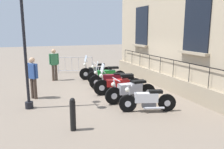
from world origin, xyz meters
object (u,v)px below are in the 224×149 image
(motorcycle_maroon, at_px, (112,80))
(motorcycle_red, at_px, (118,84))
(motorcycle_silver, at_px, (131,91))
(motorcycle_white, at_px, (147,101))
(bollard, at_px, (73,114))
(motorcycle_black, at_px, (96,72))
(pedestrian_standing, at_px, (54,63))
(motorcycle_green, at_px, (107,75))
(pedestrian_walking, at_px, (33,75))
(lamppost, at_px, (23,28))
(crowd_barrier, at_px, (75,64))

(motorcycle_maroon, xyz_separation_m, motorcycle_red, (0.08, 1.02, 0.02))
(motorcycle_silver, distance_m, motorcycle_white, 1.12)
(motorcycle_white, relative_size, bollard, 2.01)
(motorcycle_black, distance_m, pedestrian_standing, 2.35)
(motorcycle_white, xyz_separation_m, bollard, (2.67, 0.57, 0.08))
(motorcycle_silver, distance_m, pedestrian_standing, 5.49)
(motorcycle_white, relative_size, pedestrian_standing, 1.10)
(motorcycle_red, bearing_deg, bollard, 48.20)
(motorcycle_green, height_order, pedestrian_walking, pedestrian_walking)
(motorcycle_white, height_order, pedestrian_standing, pedestrian_standing)
(motorcycle_silver, bearing_deg, lamppost, -10.27)
(motorcycle_black, height_order, bollard, motorcycle_black)
(motorcycle_green, bearing_deg, motorcycle_black, -77.16)
(motorcycle_black, xyz_separation_m, pedestrian_standing, (2.23, -0.48, 0.56))
(motorcycle_maroon, distance_m, pedestrian_walking, 3.60)
(crowd_barrier, distance_m, bollard, 8.64)
(motorcycle_red, xyz_separation_m, motorcycle_silver, (-0.04, 1.16, 0.01))
(motorcycle_green, xyz_separation_m, pedestrian_standing, (2.49, -1.60, 0.57))
(lamppost, relative_size, bollard, 4.71)
(motorcycle_black, relative_size, pedestrian_standing, 1.11)
(motorcycle_maroon, relative_size, pedestrian_standing, 1.24)
(motorcycle_silver, relative_size, pedestrian_walking, 1.24)
(motorcycle_black, height_order, pedestrian_walking, pedestrian_walking)
(motorcycle_silver, bearing_deg, motorcycle_black, -89.02)
(motorcycle_red, bearing_deg, motorcycle_silver, 92.05)
(motorcycle_green, distance_m, lamppost, 5.30)
(motorcycle_green, distance_m, bollard, 5.74)
(motorcycle_red, relative_size, pedestrian_standing, 1.25)
(motorcycle_white, bearing_deg, motorcycle_silver, -85.61)
(motorcycle_maroon, bearing_deg, motorcycle_red, 85.29)
(motorcycle_black, bearing_deg, crowd_barrier, -72.99)
(motorcycle_black, relative_size, motorcycle_silver, 0.91)
(motorcycle_black, height_order, pedestrian_standing, pedestrian_standing)
(motorcycle_silver, bearing_deg, motorcycle_red, -87.95)
(bollard, distance_m, pedestrian_standing, 6.66)
(motorcycle_silver, height_order, bollard, motorcycle_silver)
(motorcycle_silver, bearing_deg, bollard, 33.07)
(motorcycle_silver, relative_size, bollard, 2.22)
(crowd_barrier, bearing_deg, pedestrian_standing, 49.91)
(motorcycle_black, distance_m, motorcycle_maroon, 2.28)
(motorcycle_green, xyz_separation_m, bollard, (2.76, 5.03, 0.05))
(motorcycle_white, xyz_separation_m, crowd_barrier, (0.87, -7.88, 0.17))
(motorcycle_green, bearing_deg, lamppost, 34.44)
(crowd_barrier, bearing_deg, motorcycle_green, 105.67)
(motorcycle_red, bearing_deg, motorcycle_white, 93.20)
(pedestrian_standing, bearing_deg, motorcycle_black, 167.74)
(motorcycle_green, relative_size, motorcycle_maroon, 0.94)
(motorcycle_green, bearing_deg, crowd_barrier, -74.33)
(motorcycle_maroon, relative_size, pedestrian_walking, 1.27)
(pedestrian_walking, bearing_deg, crowd_barrier, -118.99)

